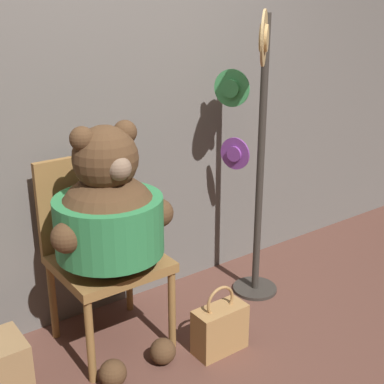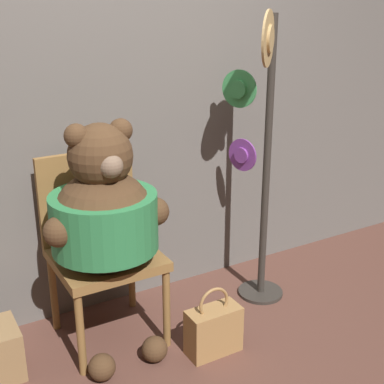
{
  "view_description": "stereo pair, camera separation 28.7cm",
  "coord_description": "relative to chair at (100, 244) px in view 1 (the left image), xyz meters",
  "views": [
    {
      "loc": [
        -1.3,
        -2.03,
        1.77
      ],
      "look_at": [
        0.29,
        0.14,
        0.78
      ],
      "focal_mm": 50.0,
      "sensor_mm": 36.0,
      "label": 1
    },
    {
      "loc": [
        -1.06,
        -2.19,
        1.77
      ],
      "look_at": [
        0.29,
        0.14,
        0.78
      ],
      "focal_mm": 50.0,
      "sensor_mm": 36.0,
      "label": 2
    }
  ],
  "objects": [
    {
      "name": "ground_plane",
      "position": [
        0.19,
        -0.29,
        -0.55
      ],
      "size": [
        14.0,
        14.0,
        0.0
      ],
      "primitive_type": "plane",
      "color": "brown"
    },
    {
      "name": "teddy_bear",
      "position": [
        -0.02,
        -0.17,
        0.21
      ],
      "size": [
        0.64,
        0.57,
        1.23
      ],
      "color": "#4C331E",
      "rests_on": "ground_plane"
    },
    {
      "name": "handbag_on_ground",
      "position": [
        0.42,
        -0.49,
        -0.41
      ],
      "size": [
        0.29,
        0.14,
        0.38
      ],
      "color": "#A87A47",
      "rests_on": "ground_plane"
    },
    {
      "name": "hat_display_rack",
      "position": [
        0.95,
        -0.12,
        0.36
      ],
      "size": [
        0.36,
        0.47,
        1.71
      ],
      "color": "#332D28",
      "rests_on": "ground_plane"
    },
    {
      "name": "wall_back",
      "position": [
        0.19,
        0.31,
        0.65
      ],
      "size": [
        8.0,
        0.1,
        2.39
      ],
      "color": "#66605B",
      "rests_on": "ground_plane"
    },
    {
      "name": "chair",
      "position": [
        0.0,
        0.0,
        0.0
      ],
      "size": [
        0.53,
        0.51,
        1.0
      ],
      "color": "olive",
      "rests_on": "ground_plane"
    }
  ]
}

